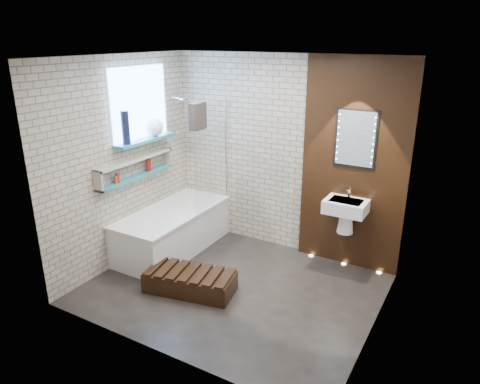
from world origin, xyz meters
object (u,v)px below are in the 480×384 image
Objects in this scene: washbasin at (346,211)px; led_mirror at (356,139)px; bath_screen at (211,156)px; bathtub at (173,230)px; walnut_step at (190,282)px.

washbasin is 0.88m from led_mirror.
washbasin is at bearing 5.78° from bath_screen.
bath_screen is (0.35, 0.44, 0.99)m from bathtub.
led_mirror is 0.69× the size of walnut_step.
walnut_step is at bearing -68.74° from bath_screen.
bathtub is 1.14m from bath_screen.
walnut_step is (-1.36, -1.53, -1.54)m from led_mirror.
led_mirror is at bearing 10.66° from bath_screen.
bathtub is at bearing 137.48° from walnut_step.
led_mirror reaches higher than walnut_step.
bath_screen is at bearing -174.22° from washbasin.
washbasin is 2.05m from walnut_step.
led_mirror is (2.17, 0.78, 1.36)m from bathtub.
bathtub is 1.71× the size of walnut_step.
washbasin is 0.57× the size of walnut_step.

